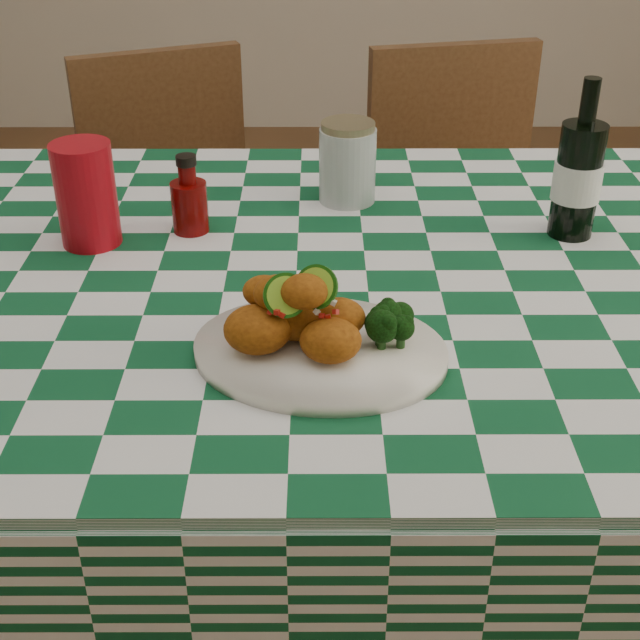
{
  "coord_description": "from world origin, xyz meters",
  "views": [
    {
      "loc": [
        0.03,
        -1.17,
        1.39
      ],
      "look_at": [
        0.03,
        -0.24,
        0.84
      ],
      "focal_mm": 50.0,
      "sensor_mm": 36.0,
      "label": 1
    }
  ],
  "objects_px": {
    "plate": "(320,352)",
    "ketchup_bottle": "(189,194)",
    "fried_chicken_pile": "(305,311)",
    "wooden_chair_left": "(189,255)",
    "mason_jar": "(348,162)",
    "red_tumbler": "(86,195)",
    "dining_table": "(300,475)",
    "wooden_chair_right": "(468,253)",
    "beer_bottle": "(580,159)"
  },
  "relations": [
    {
      "from": "fried_chicken_pile",
      "to": "wooden_chair_left",
      "type": "xyz_separation_m",
      "value": [
        -0.29,
        0.98,
        -0.41
      ]
    },
    {
      "from": "fried_chicken_pile",
      "to": "ketchup_bottle",
      "type": "relative_size",
      "value": 1.23
    },
    {
      "from": "red_tumbler",
      "to": "wooden_chair_right",
      "type": "distance_m",
      "value": 1.04
    },
    {
      "from": "fried_chicken_pile",
      "to": "red_tumbler",
      "type": "bearing_deg",
      "value": 135.38
    },
    {
      "from": "ketchup_bottle",
      "to": "wooden_chair_right",
      "type": "distance_m",
      "value": 0.91
    },
    {
      "from": "plate",
      "to": "mason_jar",
      "type": "bearing_deg",
      "value": 84.5
    },
    {
      "from": "dining_table",
      "to": "wooden_chair_left",
      "type": "xyz_separation_m",
      "value": [
        -0.28,
        0.74,
        0.05
      ]
    },
    {
      "from": "beer_bottle",
      "to": "ketchup_bottle",
      "type": "bearing_deg",
      "value": 178.68
    },
    {
      "from": "plate",
      "to": "red_tumbler",
      "type": "relative_size",
      "value": 1.97
    },
    {
      "from": "plate",
      "to": "mason_jar",
      "type": "distance_m",
      "value": 0.5
    },
    {
      "from": "fried_chicken_pile",
      "to": "beer_bottle",
      "type": "distance_m",
      "value": 0.55
    },
    {
      "from": "fried_chicken_pile",
      "to": "mason_jar",
      "type": "height_order",
      "value": "mason_jar"
    },
    {
      "from": "wooden_chair_right",
      "to": "red_tumbler",
      "type": "bearing_deg",
      "value": -149.74
    },
    {
      "from": "plate",
      "to": "wooden_chair_left",
      "type": "relative_size",
      "value": 0.36
    },
    {
      "from": "beer_bottle",
      "to": "mason_jar",
      "type": "bearing_deg",
      "value": 158.63
    },
    {
      "from": "wooden_chair_right",
      "to": "dining_table",
      "type": "bearing_deg",
      "value": -129.62
    },
    {
      "from": "plate",
      "to": "ketchup_bottle",
      "type": "bearing_deg",
      "value": 118.75
    },
    {
      "from": "fried_chicken_pile",
      "to": "wooden_chair_right",
      "type": "relative_size",
      "value": 0.17
    },
    {
      "from": "wooden_chair_right",
      "to": "plate",
      "type": "bearing_deg",
      "value": -121.83
    },
    {
      "from": "beer_bottle",
      "to": "wooden_chair_left",
      "type": "distance_m",
      "value": 1.05
    },
    {
      "from": "red_tumbler",
      "to": "wooden_chair_right",
      "type": "relative_size",
      "value": 0.18
    },
    {
      "from": "fried_chicken_pile",
      "to": "beer_bottle",
      "type": "bearing_deg",
      "value": 40.85
    },
    {
      "from": "mason_jar",
      "to": "red_tumbler",
      "type": "bearing_deg",
      "value": -157.6
    },
    {
      "from": "mason_jar",
      "to": "dining_table",
      "type": "bearing_deg",
      "value": -107.31
    },
    {
      "from": "wooden_chair_left",
      "to": "wooden_chair_right",
      "type": "height_order",
      "value": "wooden_chair_right"
    },
    {
      "from": "wooden_chair_left",
      "to": "dining_table",
      "type": "bearing_deg",
      "value": -91.2
    },
    {
      "from": "mason_jar",
      "to": "beer_bottle",
      "type": "relative_size",
      "value": 0.55
    },
    {
      "from": "red_tumbler",
      "to": "wooden_chair_right",
      "type": "height_order",
      "value": "red_tumbler"
    },
    {
      "from": "fried_chicken_pile",
      "to": "wooden_chair_right",
      "type": "height_order",
      "value": "fried_chicken_pile"
    },
    {
      "from": "red_tumbler",
      "to": "beer_bottle",
      "type": "xyz_separation_m",
      "value": [
        0.75,
        0.03,
        0.04
      ]
    },
    {
      "from": "ketchup_bottle",
      "to": "plate",
      "type": "bearing_deg",
      "value": -61.25
    },
    {
      "from": "mason_jar",
      "to": "wooden_chair_right",
      "type": "relative_size",
      "value": 0.15
    },
    {
      "from": "dining_table",
      "to": "fried_chicken_pile",
      "type": "bearing_deg",
      "value": -86.29
    },
    {
      "from": "fried_chicken_pile",
      "to": "red_tumbler",
      "type": "height_order",
      "value": "red_tumbler"
    },
    {
      "from": "red_tumbler",
      "to": "wooden_chair_left",
      "type": "distance_m",
      "value": 0.77
    },
    {
      "from": "wooden_chair_right",
      "to": "fried_chicken_pile",
      "type": "bearing_deg",
      "value": -122.79
    },
    {
      "from": "ketchup_bottle",
      "to": "wooden_chair_right",
      "type": "bearing_deg",
      "value": 46.74
    },
    {
      "from": "fried_chicken_pile",
      "to": "mason_jar",
      "type": "xyz_separation_m",
      "value": [
        0.07,
        0.5,
        0.0
      ]
    },
    {
      "from": "ketchup_bottle",
      "to": "mason_jar",
      "type": "xyz_separation_m",
      "value": [
        0.25,
        0.12,
        0.01
      ]
    },
    {
      "from": "red_tumbler",
      "to": "wooden_chair_left",
      "type": "height_order",
      "value": "red_tumbler"
    },
    {
      "from": "beer_bottle",
      "to": "wooden_chair_right",
      "type": "relative_size",
      "value": 0.28
    },
    {
      "from": "fried_chicken_pile",
      "to": "wooden_chair_left",
      "type": "height_order",
      "value": "fried_chicken_pile"
    },
    {
      "from": "red_tumbler",
      "to": "plate",
      "type": "bearing_deg",
      "value": -43.08
    },
    {
      "from": "fried_chicken_pile",
      "to": "wooden_chair_right",
      "type": "xyz_separation_m",
      "value": [
        0.37,
        0.97,
        -0.41
      ]
    },
    {
      "from": "dining_table",
      "to": "beer_bottle",
      "type": "xyz_separation_m",
      "value": [
        0.43,
        0.13,
        0.52
      ]
    },
    {
      "from": "red_tumbler",
      "to": "beer_bottle",
      "type": "bearing_deg",
      "value": 2.19
    },
    {
      "from": "beer_bottle",
      "to": "wooden_chair_right",
      "type": "distance_m",
      "value": 0.77
    },
    {
      "from": "fried_chicken_pile",
      "to": "wooden_chair_left",
      "type": "bearing_deg",
      "value": 106.65
    },
    {
      "from": "ketchup_bottle",
      "to": "mason_jar",
      "type": "relative_size",
      "value": 0.92
    },
    {
      "from": "dining_table",
      "to": "ketchup_bottle",
      "type": "height_order",
      "value": "ketchup_bottle"
    }
  ]
}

